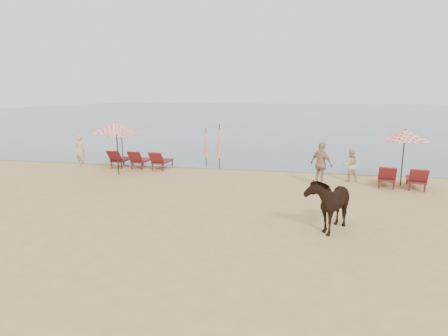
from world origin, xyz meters
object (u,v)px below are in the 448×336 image
Objects in this scene: lounger_cluster_right at (401,177)px; umbrella_closed_right at (219,141)px; beachgoer_right_a at (350,165)px; umbrella_closed_left at (206,143)px; beachgoer_right_b at (321,164)px; umbrella_open_right at (405,135)px; cow at (329,202)px; beachgoer_left at (80,151)px; umbrella_open_left_b at (121,131)px; lounger_cluster_left at (140,159)px; umbrella_open_left_a at (116,127)px.

umbrella_closed_right reaches higher than lounger_cluster_right.
beachgoer_right_a is (6.54, -1.68, -0.74)m from umbrella_closed_right.
umbrella_closed_left is 1.10× the size of beachgoer_right_b.
umbrella_open_right reaches higher than umbrella_closed_left.
cow is 1.08× the size of beachgoer_left.
beachgoer_left is (-16.23, 1.57, 0.43)m from lounger_cluster_right.
umbrella_open_left_b is 11.65m from beachgoer_right_b.
umbrella_closed_right reaches higher than umbrella_open_left_b.
umbrella_closed_left is 7.78m from beachgoer_right_a.
umbrella_open_right is 9.95m from umbrella_closed_left.
beachgoer_right_a is at bearing -14.39° from umbrella_closed_right.
beachgoer_right_a reaches higher than lounger_cluster_left.
umbrella_closed_right is 1.60× the size of beachgoer_right_a.
lounger_cluster_left is at bearing -170.60° from umbrella_closed_right.
umbrella_closed_right is (5.92, -0.54, -0.39)m from umbrella_open_left_b.
umbrella_closed_right is 1.26× the size of cow.
umbrella_open_right reaches higher than umbrella_closed_right.
umbrella_open_left_a is 13.28m from umbrella_open_right.
umbrella_closed_right reaches higher than beachgoer_right_a.
lounger_cluster_right is 14.87m from umbrella_open_left_b.
umbrella_closed_left is (3.38, 1.28, 0.84)m from lounger_cluster_left.
umbrella_closed_left is at bearing 159.00° from umbrella_open_right.
lounger_cluster_left is 9.70m from beachgoer_right_b.
umbrella_open_right reaches higher than umbrella_open_left_b.
umbrella_open_right is at bearing 159.51° from beachgoer_right_a.
beachgoer_left is (-6.78, -1.55, -0.42)m from umbrella_closed_left.
lounger_cluster_left is 4.44m from umbrella_closed_right.
lounger_cluster_left is 2.50m from umbrella_open_left_b.
umbrella_closed_left reaches higher than beachgoer_right_a.
beachgoer_right_a is at bearing 163.13° from umbrella_open_right.
beachgoer_right_b is at bearing -11.17° from lounger_cluster_left.
umbrella_open_left_b is 0.90× the size of umbrella_closed_right.
beachgoer_left is 1.18× the size of beachgoer_right_a.
umbrella_closed_left is 0.88× the size of umbrella_closed_right.
umbrella_open_left_a is 9.91m from beachgoer_right_b.
umbrella_open_left_b is 14.22m from cow.
umbrella_open_right reaches higher than cow.
umbrella_closed_right is 1.36× the size of beachgoer_left.
cow reaches higher than lounger_cluster_right.
lounger_cluster_left is 1.47× the size of lounger_cluster_right.
beachgoer_right_a is at bearing -7.90° from umbrella_open_left_b.
umbrella_open_left_b is 14.81m from umbrella_open_right.
lounger_cluster_right is 1.84m from umbrella_open_right.
umbrella_open_left_a is at bearing -151.54° from umbrella_closed_right.
lounger_cluster_left is 1.45× the size of umbrella_open_left_b.
beachgoer_left is at bearing 174.71° from cow.
umbrella_open_right is 7.22m from cow.
beachgoer_right_b is (-3.47, -0.75, -1.28)m from umbrella_open_right.
umbrella_open_left_a is 1.06× the size of umbrella_open_right.
lounger_cluster_left is at bearing -158.60° from beachgoer_left.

